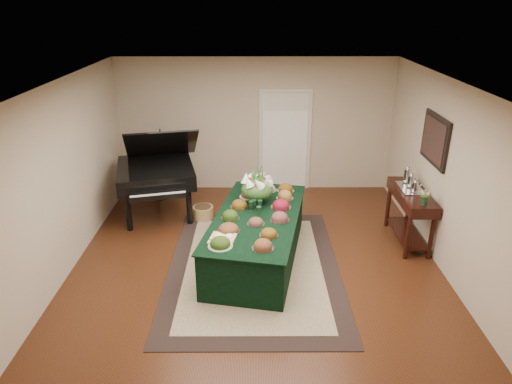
{
  "coord_description": "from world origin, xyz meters",
  "views": [
    {
      "loc": [
        -0.02,
        -5.98,
        3.74
      ],
      "look_at": [
        0.0,
        0.3,
        1.05
      ],
      "focal_mm": 32.0,
      "sensor_mm": 36.0,
      "label": 1
    }
  ],
  "objects_px": {
    "floral_centerpiece": "(257,185)",
    "buffet_table": "(257,237)",
    "grand_piano": "(156,172)",
    "mahogany_sideboard": "(411,203)"
  },
  "relations": [
    {
      "from": "buffet_table",
      "to": "floral_centerpiece",
      "type": "relative_size",
      "value": 5.3
    },
    {
      "from": "floral_centerpiece",
      "to": "grand_piano",
      "type": "bearing_deg",
      "value": 147.54
    },
    {
      "from": "grand_piano",
      "to": "mahogany_sideboard",
      "type": "bearing_deg",
      "value": -13.91
    },
    {
      "from": "floral_centerpiece",
      "to": "grand_piano",
      "type": "height_order",
      "value": "grand_piano"
    },
    {
      "from": "floral_centerpiece",
      "to": "mahogany_sideboard",
      "type": "height_order",
      "value": "floral_centerpiece"
    },
    {
      "from": "buffet_table",
      "to": "floral_centerpiece",
      "type": "xyz_separation_m",
      "value": [
        0.01,
        0.45,
        0.67
      ]
    },
    {
      "from": "buffet_table",
      "to": "floral_centerpiece",
      "type": "bearing_deg",
      "value": 88.82
    },
    {
      "from": "floral_centerpiece",
      "to": "mahogany_sideboard",
      "type": "bearing_deg",
      "value": 2.21
    },
    {
      "from": "grand_piano",
      "to": "mahogany_sideboard",
      "type": "height_order",
      "value": "grand_piano"
    },
    {
      "from": "floral_centerpiece",
      "to": "buffet_table",
      "type": "bearing_deg",
      "value": -91.18
    }
  ]
}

